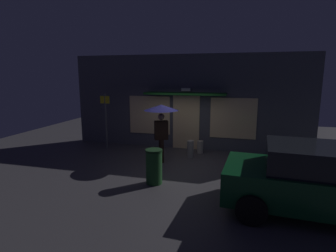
# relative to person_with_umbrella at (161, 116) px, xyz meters

# --- Properties ---
(ground_plane) EXTENTS (18.00, 18.00, 0.00)m
(ground_plane) POSITION_rel_person_with_umbrella_xyz_m (0.49, -0.22, -1.63)
(ground_plane) COLOR #423F44
(building_facade) EXTENTS (9.81, 1.00, 3.84)m
(building_facade) POSITION_rel_person_with_umbrella_xyz_m (0.49, 2.12, 0.28)
(building_facade) COLOR #4C4C56
(building_facade) RESTS_ON ground
(person_with_umbrella) EXTENTS (1.19, 1.19, 2.02)m
(person_with_umbrella) POSITION_rel_person_with_umbrella_xyz_m (0.00, 0.00, 0.00)
(person_with_umbrella) COLOR black
(person_with_umbrella) RESTS_ON ground
(parked_car) EXTENTS (4.12, 2.26, 1.54)m
(parked_car) POSITION_rel_person_with_umbrella_xyz_m (4.35, -2.64, -0.85)
(parked_car) COLOR #0C3F1E
(parked_car) RESTS_ON ground
(street_sign_post) EXTENTS (0.40, 0.07, 2.29)m
(street_sign_post) POSITION_rel_person_with_umbrella_xyz_m (-2.66, 1.04, -0.33)
(street_sign_post) COLOR #595B60
(street_sign_post) RESTS_ON ground
(sidewalk_bollard) EXTENTS (0.24, 0.24, 0.49)m
(sidewalk_bollard) POSITION_rel_person_with_umbrella_xyz_m (1.17, 1.42, -1.38)
(sidewalk_bollard) COLOR #B2A899
(sidewalk_bollard) RESTS_ON ground
(sidewalk_bollard_2) EXTENTS (0.24, 0.24, 0.63)m
(sidewalk_bollard_2) POSITION_rel_person_with_umbrella_xyz_m (0.89, 0.79, -1.31)
(sidewalk_bollard_2) COLOR #9E998E
(sidewalk_bollard_2) RESTS_ON ground
(trash_bin) EXTENTS (0.48, 0.48, 0.99)m
(trash_bin) POSITION_rel_person_with_umbrella_xyz_m (0.35, -1.92, -1.13)
(trash_bin) COLOR #1E4C23
(trash_bin) RESTS_ON ground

